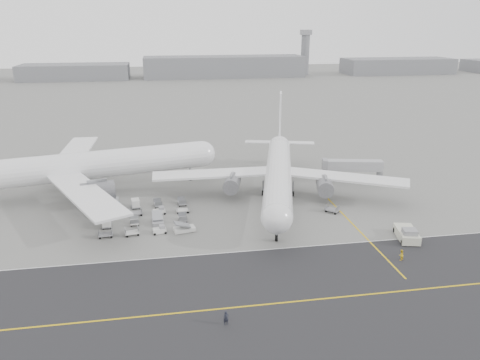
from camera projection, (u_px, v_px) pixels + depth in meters
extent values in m
plane|color=gray|center=(197.00, 249.00, 79.11)|extent=(700.00, 700.00, 0.00)
cube|color=#28282B|center=(245.00, 307.00, 63.09)|extent=(220.00, 32.00, 0.02)
cube|color=gold|center=(245.00, 306.00, 63.09)|extent=(220.00, 0.30, 0.01)
cube|color=silver|center=(228.00, 252.00, 77.84)|extent=(220.00, 0.25, 0.01)
cube|color=gold|center=(353.00, 225.00, 88.52)|extent=(0.30, 40.00, 0.01)
cylinder|color=slate|center=(305.00, 55.00, 337.93)|extent=(6.00, 6.00, 28.00)
cube|color=#95959A|center=(306.00, 32.00, 332.96)|extent=(7.00, 7.00, 3.50)
cylinder|color=white|center=(86.00, 166.00, 103.13)|extent=(54.13, 17.34, 6.19)
sphere|color=white|center=(203.00, 154.00, 112.58)|extent=(6.07, 6.07, 6.07)
cube|color=white|center=(85.00, 194.00, 88.56)|extent=(18.94, 29.53, 0.45)
cube|color=white|center=(75.00, 152.00, 117.27)|extent=(7.59, 29.86, 0.45)
cylinder|color=slate|center=(98.00, 191.00, 94.47)|extent=(7.25, 5.13, 3.84)
cylinder|color=slate|center=(89.00, 162.00, 114.19)|extent=(7.25, 5.13, 3.84)
cylinder|color=black|center=(190.00, 178.00, 113.27)|extent=(1.25, 0.73, 1.17)
cylinder|color=black|center=(80.00, 197.00, 101.01)|extent=(1.25, 0.73, 1.17)
cylinder|color=black|center=(78.00, 186.00, 107.56)|extent=(1.25, 0.73, 1.17)
cylinder|color=gray|center=(190.00, 172.00, 112.75)|extent=(0.36, 0.36, 3.25)
cylinder|color=white|center=(278.00, 174.00, 99.95)|extent=(17.32, 47.40, 5.45)
sphere|color=white|center=(277.00, 218.00, 77.50)|extent=(5.34, 5.34, 5.34)
cone|color=white|center=(279.00, 144.00, 123.35)|extent=(7.10, 10.22, 4.91)
cube|color=white|center=(280.00, 115.00, 121.48)|extent=(1.81, 5.18, 11.60)
cube|color=white|center=(261.00, 142.00, 124.53)|extent=(9.08, 4.73, 0.25)
cube|color=white|center=(298.00, 143.00, 123.73)|extent=(9.08, 4.73, 0.25)
cube|color=white|center=(213.00, 174.00, 102.46)|extent=(26.17, 6.11, 0.45)
cube|color=white|center=(346.00, 177.00, 100.06)|extent=(25.69, 17.61, 0.45)
cylinder|color=slate|center=(232.00, 184.00, 100.33)|extent=(4.74, 6.47, 3.38)
cylinder|color=slate|center=(325.00, 186.00, 98.68)|extent=(4.74, 6.47, 3.38)
cylinder|color=black|center=(276.00, 238.00, 81.84)|extent=(0.78, 1.27, 1.18)
cylinder|color=black|center=(263.00, 193.00, 103.46)|extent=(0.78, 1.27, 1.18)
cylinder|color=black|center=(293.00, 194.00, 102.92)|extent=(0.78, 1.27, 1.18)
cylinder|color=gray|center=(277.00, 230.00, 81.38)|extent=(0.36, 0.36, 2.86)
cube|color=beige|center=(407.00, 234.00, 82.60)|extent=(4.52, 7.06, 1.47)
cube|color=#95959A|center=(410.00, 232.00, 80.86)|extent=(2.72, 2.56, 0.95)
cylinder|color=gray|center=(400.00, 227.00, 86.50)|extent=(0.77, 2.70, 0.17)
cylinder|color=black|center=(402.00, 242.00, 80.42)|extent=(0.62, 1.02, 0.95)
cylinder|color=black|center=(419.00, 243.00, 80.28)|extent=(0.62, 1.02, 0.95)
cylinder|color=black|center=(395.00, 230.00, 85.20)|extent=(0.62, 1.02, 0.95)
cylinder|color=black|center=(410.00, 230.00, 85.05)|extent=(0.62, 1.02, 0.95)
cylinder|color=gray|center=(379.00, 175.00, 111.25)|extent=(1.47, 1.47, 3.68)
cube|color=#95959A|center=(379.00, 181.00, 111.74)|extent=(2.85, 2.85, 0.64)
cube|color=#A9A8AD|center=(353.00, 165.00, 110.77)|extent=(14.03, 5.45, 2.39)
cube|color=#95959A|center=(325.00, 165.00, 111.06)|extent=(1.71, 3.11, 2.76)
cylinder|color=black|center=(382.00, 180.00, 112.66)|extent=(0.39, 0.60, 0.55)
imported|color=black|center=(226.00, 318.00, 59.00)|extent=(0.79, 0.59, 1.95)
imported|color=yellow|center=(401.00, 255.00, 75.15)|extent=(1.07, 0.96, 1.82)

